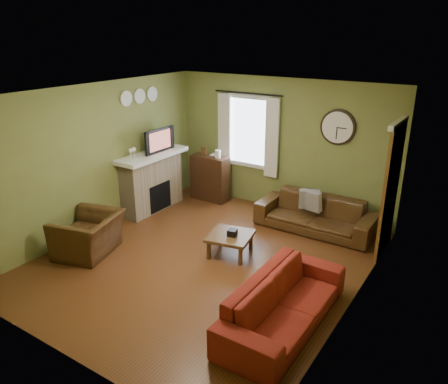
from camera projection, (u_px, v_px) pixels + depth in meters
The scene contains 31 objects.
floor at pixel (205, 260), 6.91m from camera, with size 4.60×5.20×0.00m, color #552D14.
ceiling at pixel (202, 94), 5.99m from camera, with size 4.60×5.20×0.00m, color white.
wall_left at pixel (97, 159), 7.62m from camera, with size 0.00×5.20×2.60m, color olive.
wall_right at pixel (358, 217), 5.28m from camera, with size 0.00×5.20×2.60m, color olive.
wall_back at pixel (281, 146), 8.49m from camera, with size 4.60×0.00×2.60m, color olive.
wall_front at pixel (54, 254), 4.41m from camera, with size 4.60×0.00×2.60m, color olive.
fireplace at pixel (152, 183), 8.69m from camera, with size 0.40×1.40×1.10m, color tan.
firebox at pixel (160, 197), 8.68m from camera, with size 0.04×0.60×0.55m, color black.
mantel at pixel (151, 155), 8.47m from camera, with size 0.58×1.60×0.08m, color white.
tv at pixel (157, 143), 8.50m from camera, with size 0.60×0.08×0.35m, color black.
tv_screen at pixel (160, 140), 8.44m from camera, with size 0.02×0.62×0.36m, color #994C3F.
medallion_left at pixel (126, 99), 7.91m from camera, with size 0.28×0.28×0.03m, color white.
medallion_mid at pixel (140, 96), 8.18m from camera, with size 0.28×0.28×0.03m, color white.
medallion_right at pixel (152, 94), 8.46m from camera, with size 0.28×0.28×0.03m, color white.
window_pane at pixel (250, 132), 8.76m from camera, with size 1.00×0.02×1.30m, color silver, non-canonical shape.
curtain_rod at pixel (248, 93), 8.41m from camera, with size 0.03×0.03×1.50m, color black.
curtain_left at pixel (224, 132), 8.98m from camera, with size 0.28×0.04×1.55m, color silver.
curtain_right at pixel (272, 138), 8.42m from camera, with size 0.28×0.04×1.55m, color silver.
wall_clock at pixel (338, 127), 7.71m from camera, with size 0.64×0.06×0.64m, color white, non-canonical shape.
door at pixel (390, 191), 6.83m from camera, with size 0.05×0.90×2.10m, color brown.
bookshelf at pixel (210, 178), 9.22m from camera, with size 0.80×0.34×0.96m, color #311C0F, non-canonical shape.
book at pixel (211, 155), 9.14m from camera, with size 0.16×0.21×0.02m, color #4F351B.
sofa_brown at pixel (315, 214), 7.85m from camera, with size 2.10×0.82×0.61m, color #3D2611.
pillow_left at pixel (309, 199), 7.88m from camera, with size 0.36×0.11×0.36m, color gray.
pillow_right at pixel (311, 201), 7.81m from camera, with size 0.37×0.11×0.37m, color gray.
sofa_red at pixel (284, 302), 5.32m from camera, with size 2.12×0.83×0.62m, color maroon.
armchair at pixel (89, 235), 7.03m from camera, with size 1.00×0.88×0.65m, color #3D2611.
coffee_table at pixel (230, 244), 7.03m from camera, with size 0.66×0.66×0.35m, color #4F351B, non-canonical shape.
tissue_box at pixel (232, 233), 6.91m from camera, with size 0.14×0.14×0.11m, color black.
wine_glass_a at pixel (131, 154), 7.96m from camera, with size 0.07×0.07×0.21m, color white, non-canonical shape.
wine_glass_b at pixel (134, 153), 8.02m from camera, with size 0.08×0.08×0.22m, color white, non-canonical shape.
Camera 1 is at (3.57, -4.94, 3.44)m, focal length 35.00 mm.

